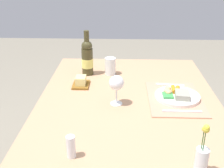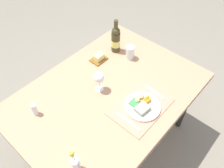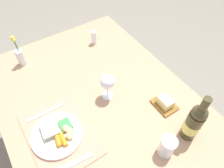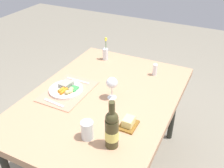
% 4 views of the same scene
% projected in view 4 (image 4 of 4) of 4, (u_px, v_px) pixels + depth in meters
% --- Properties ---
extents(ground_plane, '(8.00, 8.00, 0.00)m').
position_uv_depth(ground_plane, '(104.00, 167.00, 2.26)').
color(ground_plane, gray).
extents(dining_table, '(1.42, 1.01, 0.75)m').
position_uv_depth(dining_table, '(103.00, 103.00, 1.89)').
color(dining_table, tan).
rests_on(dining_table, ground_plane).
extents(placemat, '(0.42, 0.30, 0.01)m').
position_uv_depth(placemat, '(68.00, 91.00, 1.91)').
color(placemat, tan).
rests_on(placemat, dining_table).
extents(dinner_plate, '(0.25, 0.25, 0.05)m').
position_uv_depth(dinner_plate, '(66.00, 89.00, 1.91)').
color(dinner_plate, white).
rests_on(dinner_plate, placemat).
extents(fork, '(0.02, 0.20, 0.00)m').
position_uv_depth(fork, '(78.00, 81.00, 2.03)').
color(fork, silver).
rests_on(fork, placemat).
extents(knife, '(0.04, 0.17, 0.00)m').
position_uv_depth(knife, '(54.00, 103.00, 1.78)').
color(knife, silver).
rests_on(knife, placemat).
extents(flower_vase, '(0.05, 0.05, 0.21)m').
position_uv_depth(flower_vase, '(105.00, 53.00, 2.32)').
color(flower_vase, silver).
rests_on(flower_vase, dining_table).
extents(salt_shaker, '(0.04, 0.04, 0.10)m').
position_uv_depth(salt_shaker, '(155.00, 70.00, 2.10)').
color(salt_shaker, white).
rests_on(salt_shaker, dining_table).
extents(wine_glass, '(0.08, 0.08, 0.17)m').
position_uv_depth(wine_glass, '(112.00, 83.00, 1.78)').
color(wine_glass, white).
rests_on(wine_glass, dining_table).
extents(butter_dish, '(0.13, 0.10, 0.06)m').
position_uv_depth(butter_dish, '(129.00, 123.00, 1.58)').
color(butter_dish, brown).
rests_on(butter_dish, dining_table).
extents(wine_bottle, '(0.08, 0.08, 0.30)m').
position_uv_depth(wine_bottle, '(112.00, 129.00, 1.39)').
color(wine_bottle, '#3F3A1F').
rests_on(wine_bottle, dining_table).
extents(water_tumbler, '(0.07, 0.07, 0.11)m').
position_uv_depth(water_tumbler, '(87.00, 131.00, 1.48)').
color(water_tumbler, silver).
rests_on(water_tumbler, dining_table).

